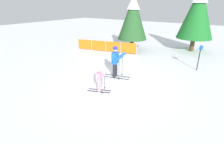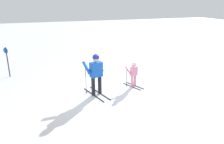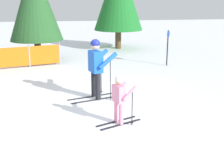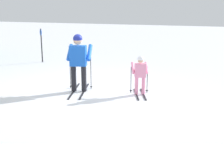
{
  "view_description": "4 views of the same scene",
  "coord_description": "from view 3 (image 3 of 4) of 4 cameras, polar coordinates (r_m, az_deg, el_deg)",
  "views": [
    {
      "loc": [
        4.56,
        -6.97,
        3.67
      ],
      "look_at": [
        0.28,
        -0.72,
        0.68
      ],
      "focal_mm": 28.0,
      "sensor_mm": 36.0,
      "label": 1
    },
    {
      "loc": [
        -8.06,
        2.2,
        3.69
      ],
      "look_at": [
        -0.2,
        -0.42,
        0.9
      ],
      "focal_mm": 35.0,
      "sensor_mm": 36.0,
      "label": 2
    },
    {
      "loc": [
        -0.98,
        -7.25,
        2.7
      ],
      "look_at": [
        0.19,
        -0.34,
        0.89
      ],
      "focal_mm": 45.0,
      "sensor_mm": 36.0,
      "label": 3
    },
    {
      "loc": [
        -7.23,
        -3.44,
        2.43
      ],
      "look_at": [
        -0.03,
        -0.76,
        0.63
      ],
      "focal_mm": 45.0,
      "sensor_mm": 36.0,
      "label": 4
    }
  ],
  "objects": [
    {
      "name": "ground_plane",
      "position": [
        7.8,
        -1.82,
        -5.78
      ],
      "size": [
        60.0,
        60.0,
        0.0
      ],
      "primitive_type": "plane",
      "color": "white"
    },
    {
      "name": "skier_adult",
      "position": [
        7.72,
        -3.17,
        1.75
      ],
      "size": [
        1.61,
        0.87,
        1.68
      ],
      "rotation": [
        0.0,
        0.0,
        0.28
      ],
      "color": "black",
      "rests_on": "ground_plane"
    },
    {
      "name": "skier_child",
      "position": [
        6.19,
        1.53,
        -4.87
      ],
      "size": [
        1.06,
        0.65,
        1.11
      ],
      "rotation": [
        0.0,
        0.0,
        0.39
      ],
      "color": "black",
      "rests_on": "ground_plane"
    },
    {
      "name": "conifer_near",
      "position": [
        13.14,
        -15.46,
        14.0
      ],
      "size": [
        2.35,
        2.35,
        4.37
      ],
      "color": "#4C3823",
      "rests_on": "ground_plane"
    },
    {
      "name": "trail_marker",
      "position": [
        11.96,
        11.26,
        5.63
      ],
      "size": [
        0.2,
        0.22,
        1.48
      ],
      "color": "black",
      "rests_on": "ground_plane"
    }
  ]
}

